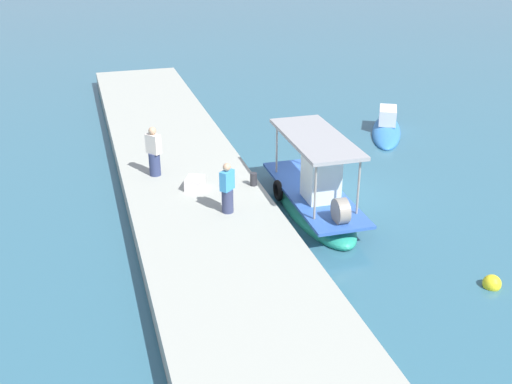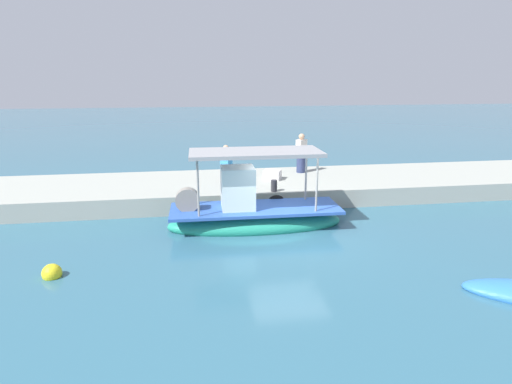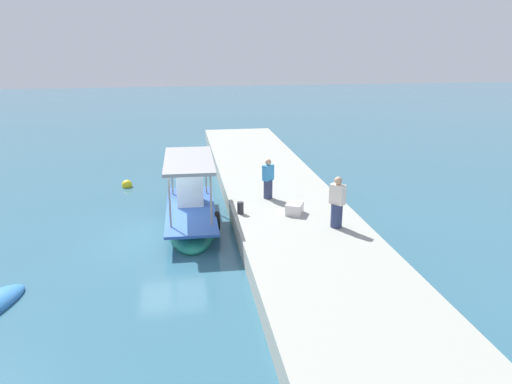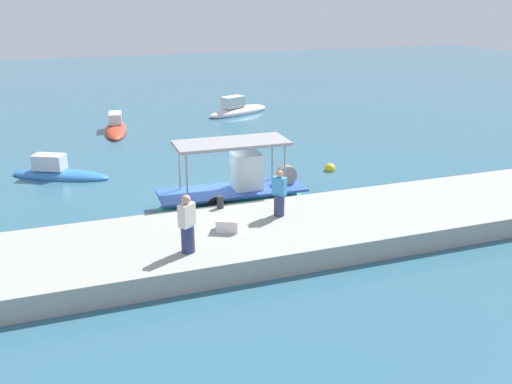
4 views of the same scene
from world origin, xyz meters
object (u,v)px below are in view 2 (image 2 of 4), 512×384
object	(u,v)px
mooring_bollard	(274,186)
cargo_crate	(272,175)
marker_buoy	(52,273)
fisherman_by_crate	(301,155)
fisherman_near_bollard	(226,167)
main_fishing_boat	(253,213)

from	to	relation	value
mooring_bollard	cargo_crate	world-z (taller)	mooring_bollard
cargo_crate	marker_buoy	distance (m)	9.78
fisherman_by_crate	mooring_bollard	size ratio (longest dim) A/B	3.98
fisherman_near_bollard	marker_buoy	distance (m)	8.02
mooring_bollard	cargo_crate	size ratio (longest dim) A/B	0.64
fisherman_by_crate	mooring_bollard	xyz separation A→B (m)	(1.86, 3.09, -0.59)
mooring_bollard	cargo_crate	xyz separation A→B (m)	(-0.31, -1.97, -0.03)
fisherman_near_bollard	cargo_crate	size ratio (longest dim) A/B	2.33
fisherman_by_crate	cargo_crate	bearing A→B (deg)	35.73
fisherman_near_bollard	marker_buoy	size ratio (longest dim) A/B	3.26
marker_buoy	fisherman_by_crate	bearing A→B (deg)	-137.74
main_fishing_boat	fisherman_by_crate	size ratio (longest dim) A/B	3.36
cargo_crate	mooring_bollard	bearing A→B (deg)	81.22
fisherman_near_bollard	fisherman_by_crate	world-z (taller)	fisherman_by_crate
cargo_crate	marker_buoy	bearing A→B (deg)	43.54
main_fishing_boat	cargo_crate	distance (m)	4.05
fisherman_near_bollard	cargo_crate	xyz separation A→B (m)	(-2.03, -0.63, -0.54)
fisherman_near_bollard	fisherman_by_crate	distance (m)	3.98
main_fishing_boat	mooring_bollard	size ratio (longest dim) A/B	13.39
mooring_bollard	fisherman_near_bollard	bearing A→B (deg)	-38.00
fisherman_near_bollard	fisherman_by_crate	size ratio (longest dim) A/B	0.91
fisherman_near_bollard	fisherman_by_crate	bearing A→B (deg)	-153.96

